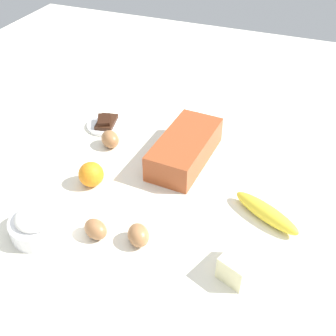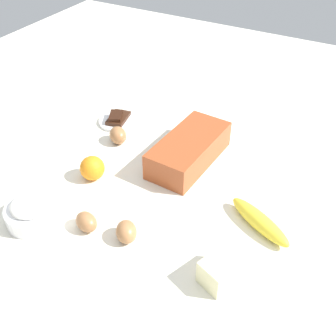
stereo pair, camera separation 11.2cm
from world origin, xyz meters
name	(u,v)px [view 1 (the left image)]	position (x,y,z in m)	size (l,w,h in m)	color
ground_plane	(168,182)	(0.00, 0.00, -0.01)	(2.40, 2.40, 0.02)	silver
loaf_pan	(185,148)	(-0.10, 0.01, 0.04)	(0.29, 0.15, 0.08)	#9E4723
flour_bowl	(37,223)	(0.30, -0.21, 0.03)	(0.13, 0.13, 0.07)	white
banana	(266,213)	(0.05, 0.28, 0.02)	(0.19, 0.04, 0.04)	yellow
orange_fruit	(91,174)	(0.09, -0.19, 0.03)	(0.07, 0.07, 0.07)	orange
butter_block	(241,264)	(0.24, 0.26, 0.03)	(0.09, 0.06, 0.06)	#F4EDB2
egg_near_butter	(138,235)	(0.24, 0.02, 0.02)	(0.05, 0.05, 0.06)	#A56F43
egg_beside_bowl	(96,229)	(0.26, -0.08, 0.02)	(0.05, 0.05, 0.06)	#A16C41
egg_loose	(110,139)	(-0.08, -0.22, 0.03)	(0.05, 0.05, 0.07)	#9D6940
chocolate_plate	(106,124)	(-0.18, -0.29, 0.01)	(0.13, 0.13, 0.03)	white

